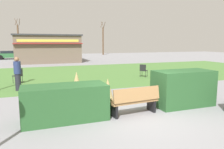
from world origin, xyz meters
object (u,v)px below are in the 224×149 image
object	(u,v)px
parked_car_west_slot	(11,55)
parked_car_center_slot	(49,54)
tree_left_bg	(103,40)
tree_right_bg	(18,40)
park_bench	(135,101)
cafe_chair_east	(143,70)
person_strolling	(18,74)
food_kiosk	(48,48)
cafe_chair_west	(18,75)

from	to	relation	value
parked_car_west_slot	parked_car_center_slot	world-z (taller)	same
parked_car_west_slot	tree_left_bg	bearing A→B (deg)	19.48
tree_right_bg	parked_car_center_slot	bearing A→B (deg)	-55.48
parked_car_center_slot	tree_left_bg	size ratio (longest dim) A/B	0.67
park_bench	cafe_chair_east	size ratio (longest dim) A/B	1.95
cafe_chair_east	person_strolling	world-z (taller)	person_strolling
food_kiosk	person_strolling	xyz separation A→B (m)	(-2.62, -15.98, -0.80)
food_kiosk	parked_car_center_slot	world-z (taller)	food_kiosk
cafe_chair_west	tree_left_bg	world-z (taller)	tree_left_bg
food_kiosk	person_strolling	world-z (taller)	food_kiosk
person_strolling	parked_car_west_slot	size ratio (longest dim) A/B	0.39
parked_car_west_slot	tree_left_bg	world-z (taller)	tree_left_bg
food_kiosk	parked_car_center_slot	distance (m)	7.01
cafe_chair_east	tree_right_bg	distance (m)	29.38
parked_car_west_slot	tree_right_bg	xyz separation A→B (m)	(0.79, 6.51, 2.20)
park_bench	tree_left_bg	bearing A→B (deg)	73.65
food_kiosk	parked_car_west_slot	distance (m)	8.40
person_strolling	tree_right_bg	size ratio (longest dim) A/B	0.26
cafe_chair_east	tree_left_bg	distance (m)	27.60
parked_car_center_slot	tree_right_bg	xyz separation A→B (m)	(-4.48, 6.52, 2.20)
cafe_chair_east	parked_car_west_slot	distance (m)	23.52
cafe_chair_west	cafe_chair_east	bearing A→B (deg)	-3.16
park_bench	person_strolling	bearing A→B (deg)	125.58
tree_right_bg	park_bench	bearing A→B (deg)	-81.68
cafe_chair_east	parked_car_center_slot	world-z (taller)	parked_car_center_slot
cafe_chair_east	food_kiosk	bearing A→B (deg)	110.35
cafe_chair_west	parked_car_center_slot	xyz separation A→B (m)	(3.33, 20.84, 0.12)
food_kiosk	parked_car_west_slot	world-z (taller)	food_kiosk
person_strolling	parked_car_center_slot	bearing A→B (deg)	-138.63
food_kiosk	person_strolling	bearing A→B (deg)	-99.30
park_bench	person_strolling	size ratio (longest dim) A/B	1.03
parked_car_west_slot	tree_right_bg	distance (m)	6.92
parked_car_center_slot	tree_left_bg	distance (m)	12.11
cafe_chair_west	food_kiosk	bearing A→B (deg)	79.01
parked_car_center_slot	tree_left_bg	world-z (taller)	tree_left_bg
cafe_chair_east	parked_car_west_slot	size ratio (longest dim) A/B	0.21
cafe_chair_west	person_strolling	size ratio (longest dim) A/B	0.53
food_kiosk	tree_left_bg	world-z (taller)	tree_left_bg
person_strolling	tree_left_bg	world-z (taller)	tree_left_bg
tree_left_bg	person_strolling	bearing A→B (deg)	-115.80
food_kiosk	cafe_chair_west	xyz separation A→B (m)	(-2.71, -13.93, -1.14)
person_strolling	cafe_chair_west	bearing A→B (deg)	-128.06
parked_car_west_slot	tree_left_bg	xyz separation A→B (m)	(15.81, 5.59, 2.13)
cafe_chair_east	parked_car_center_slot	xyz separation A→B (m)	(-4.71, 21.29, 0.12)
parked_car_west_slot	parked_car_center_slot	distance (m)	5.27
cafe_chair_east	tree_right_bg	bearing A→B (deg)	108.30
cafe_chair_east	person_strolling	distance (m)	8.12
tree_left_bg	parked_car_west_slot	bearing A→B (deg)	-160.52
person_strolling	parked_car_center_slot	xyz separation A→B (m)	(3.24, 22.89, -0.22)
park_bench	cafe_chair_east	xyz separation A→B (m)	(4.11, 6.97, 0.05)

